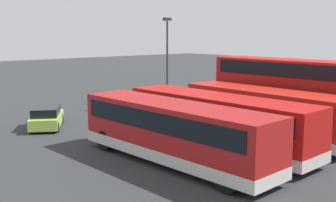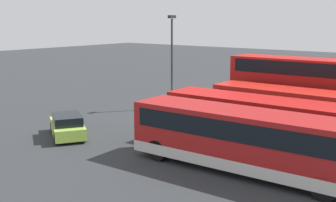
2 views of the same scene
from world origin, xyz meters
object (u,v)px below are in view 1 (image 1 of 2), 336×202
Objects in this scene: bus_double_decker_second at (291,92)px; bus_single_deck_third at (265,112)px; bus_single_deck_near_end at (329,100)px; car_hatchback_silver at (47,118)px; lamp_post_tall at (167,56)px; bus_single_deck_fourth at (217,120)px; bus_single_deck_fifth at (174,131)px.

bus_single_deck_third is at bearing 9.86° from bus_double_decker_second.
bus_single_deck_near_end is 3.61m from bus_double_decker_second.
bus_single_deck_near_end reaches higher than car_hatchback_silver.
bus_single_deck_near_end is at bearing 113.87° from lamp_post_tall.
bus_single_deck_third is 0.92× the size of bus_single_deck_fourth.
lamp_post_tall reaches higher than bus_single_deck_fourth.
car_hatchback_silver is at bearing -36.31° from bus_single_deck_near_end.
car_hatchback_silver is at bearing -52.43° from bus_single_deck_third.
bus_single_deck_fourth is (3.89, -0.24, 0.00)m from bus_single_deck_third.
car_hatchback_silver is (4.74, -10.97, -0.92)m from bus_single_deck_fourth.
bus_single_deck_near_end is 12.80m from lamp_post_tall.
bus_single_deck_third is 3.89m from bus_single_deck_fourth.
bus_double_decker_second is at bearing -14.34° from bus_single_deck_near_end.
bus_single_deck_third is 2.44× the size of car_hatchback_silver.
bus_double_decker_second is at bearing 98.89° from lamp_post_tall.
bus_double_decker_second is 3.71m from bus_single_deck_third.
bus_double_decker_second is 1.47× the size of lamp_post_tall.
bus_single_deck_near_end is 2.76× the size of car_hatchback_silver.
lamp_post_tall is (-9.21, -11.26, 2.78)m from bus_single_deck_fifth.
bus_double_decker_second is 0.94× the size of bus_single_deck_fourth.
bus_single_deck_fourth and bus_single_deck_fifth have the same top height.
car_hatchback_silver is at bearing -40.99° from bus_double_decker_second.
bus_single_deck_near_end is at bearing 177.43° from bus_single_deck_fourth.
bus_single_deck_near_end and bus_single_deck_third have the same top height.
bus_double_decker_second is 7.51m from bus_single_deck_fourth.
bus_single_deck_fifth is at bearing 96.70° from car_hatchback_silver.
bus_double_decker_second is 2.50× the size of car_hatchback_silver.
lamp_post_tall is (5.05, -11.42, 2.78)m from bus_single_deck_near_end.
bus_single_deck_third is at bearing -179.28° from bus_single_deck_fifth.
bus_single_deck_fifth is (14.26, -0.16, -0.00)m from bus_single_deck_near_end.
bus_single_deck_fourth is 11.99m from car_hatchback_silver.
bus_single_deck_near_end is 14.27m from bus_single_deck_fifth.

